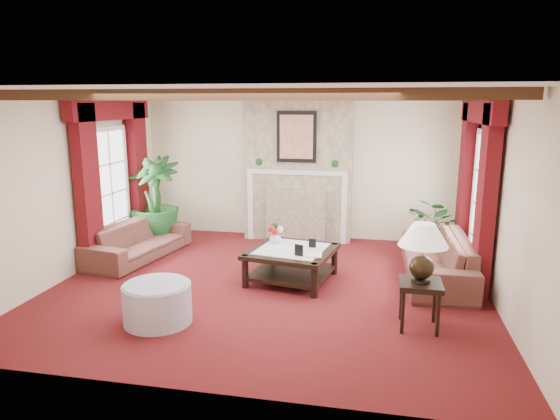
% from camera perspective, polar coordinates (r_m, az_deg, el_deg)
% --- Properties ---
extents(floor, '(6.00, 6.00, 0.00)m').
position_cam_1_polar(floor, '(7.21, -1.26, -8.57)').
color(floor, '#4F0E0F').
rests_on(floor, ground).
extents(ceiling, '(6.00, 6.00, 0.00)m').
position_cam_1_polar(ceiling, '(6.74, -1.37, 13.41)').
color(ceiling, white).
rests_on(ceiling, floor).
extents(back_wall, '(6.00, 0.02, 2.70)m').
position_cam_1_polar(back_wall, '(9.52, 2.29, 4.92)').
color(back_wall, beige).
rests_on(back_wall, ground).
extents(left_wall, '(0.02, 5.50, 2.70)m').
position_cam_1_polar(left_wall, '(8.05, -22.68, 2.63)').
color(left_wall, beige).
rests_on(left_wall, ground).
extents(right_wall, '(0.02, 5.50, 2.70)m').
position_cam_1_polar(right_wall, '(6.86, 23.95, 1.01)').
color(right_wall, beige).
rests_on(right_wall, ground).
extents(ceiling_beams, '(6.00, 3.00, 0.12)m').
position_cam_1_polar(ceiling_beams, '(6.74, -1.37, 12.90)').
color(ceiling_beams, '#382212').
rests_on(ceiling_beams, ceiling).
extents(fireplace, '(2.00, 0.52, 2.70)m').
position_cam_1_polar(fireplace, '(9.25, 2.17, 13.09)').
color(fireplace, tan).
rests_on(fireplace, ground).
extents(french_door_left, '(0.10, 1.10, 2.16)m').
position_cam_1_polar(french_door_left, '(8.79, -19.31, 8.75)').
color(french_door_left, white).
rests_on(french_door_left, ground).
extents(french_door_right, '(0.10, 1.10, 2.16)m').
position_cam_1_polar(french_door_right, '(7.74, 22.66, 8.11)').
color(french_door_right, white).
rests_on(french_door_right, ground).
extents(curtains_left, '(0.20, 2.40, 2.55)m').
position_cam_1_polar(curtains_left, '(8.73, -18.87, 11.52)').
color(curtains_left, '#510A10').
rests_on(curtains_left, ground).
extents(curtains_right, '(0.20, 2.40, 2.55)m').
position_cam_1_polar(curtains_right, '(7.71, 22.10, 11.28)').
color(curtains_right, '#510A10').
rests_on(curtains_right, ground).
extents(sofa_left, '(2.25, 1.28, 0.80)m').
position_cam_1_polar(sofa_left, '(8.64, -15.90, -2.73)').
color(sofa_left, '#3B101D').
rests_on(sofa_left, ground).
extents(sofa_right, '(2.24, 0.72, 0.87)m').
position_cam_1_polar(sofa_right, '(7.66, 17.53, -4.47)').
color(sofa_right, '#3B101D').
rests_on(sofa_right, ground).
extents(potted_palm, '(1.15, 1.74, 0.90)m').
position_cam_1_polar(potted_palm, '(9.43, -13.98, -1.08)').
color(potted_palm, black).
rests_on(potted_palm, ground).
extents(small_plant, '(1.86, 1.86, 0.77)m').
position_cam_1_polar(small_plant, '(8.89, 17.28, -2.51)').
color(small_plant, black).
rests_on(small_plant, ground).
extents(coffee_table, '(1.35, 1.35, 0.48)m').
position_cam_1_polar(coffee_table, '(7.31, 1.32, -6.29)').
color(coffee_table, black).
rests_on(coffee_table, ground).
extents(side_table, '(0.60, 0.60, 0.56)m').
position_cam_1_polar(side_table, '(6.05, 15.62, -10.39)').
color(side_table, black).
rests_on(side_table, ground).
extents(ottoman, '(0.80, 0.80, 0.47)m').
position_cam_1_polar(ottoman, '(6.16, -13.83, -10.32)').
color(ottoman, '#968DA0').
rests_on(ottoman, ground).
extents(table_lamp, '(0.55, 0.55, 0.70)m').
position_cam_1_polar(table_lamp, '(5.84, 15.97, -4.64)').
color(table_lamp, black).
rests_on(table_lamp, side_table).
extents(flower_vase, '(0.22, 0.23, 0.18)m').
position_cam_1_polar(flower_vase, '(7.53, -0.52, -3.15)').
color(flower_vase, silver).
rests_on(flower_vase, coffee_table).
extents(book, '(0.21, 0.05, 0.28)m').
position_cam_1_polar(book, '(6.92, 3.12, -4.11)').
color(book, black).
rests_on(book, coffee_table).
extents(photo_frame_a, '(0.13, 0.07, 0.17)m').
position_cam_1_polar(photo_frame_a, '(6.88, 2.17, -4.67)').
color(photo_frame_a, black).
rests_on(photo_frame_a, coffee_table).
extents(photo_frame_b, '(0.11, 0.03, 0.14)m').
position_cam_1_polar(photo_frame_b, '(7.29, 3.73, -3.85)').
color(photo_frame_b, black).
rests_on(photo_frame_b, coffee_table).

